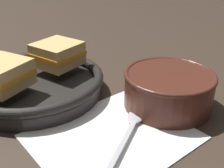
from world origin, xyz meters
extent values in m
plane|color=#382B21|center=(0.00, 0.00, 0.00)|extent=(4.00, 4.00, 0.00)
cube|color=white|center=(-0.06, -0.08, 0.00)|extent=(0.23, 0.20, 0.00)
cylinder|color=#4C2319|center=(0.07, -0.07, 0.03)|extent=(0.16, 0.16, 0.06)
cylinder|color=#DB5B1E|center=(0.07, -0.07, 0.05)|extent=(0.14, 0.14, 0.01)
torus|color=#4C2319|center=(0.07, -0.07, 0.06)|extent=(0.16, 0.16, 0.01)
cube|color=#B7B7BC|center=(-0.07, -0.11, 0.01)|extent=(0.11, 0.07, 0.01)
ellipsoid|color=#B7B7BC|center=(0.00, -0.06, 0.01)|extent=(0.06, 0.05, 0.01)
cylinder|color=black|center=(-0.09, 0.13, 0.01)|extent=(0.26, 0.26, 0.02)
torus|color=black|center=(-0.09, 0.13, 0.03)|extent=(0.27, 0.27, 0.02)
cube|color=#DBB26B|center=(-0.15, 0.11, 0.05)|extent=(0.11, 0.11, 0.02)
cube|color=orange|center=(-0.15, 0.11, 0.07)|extent=(0.11, 0.11, 0.01)
cube|color=#DBB26B|center=(-0.15, 0.11, 0.08)|extent=(0.11, 0.11, 0.02)
cube|color=#DBB26B|center=(-0.03, 0.14, 0.05)|extent=(0.10, 0.10, 0.02)
cube|color=orange|center=(-0.03, 0.14, 0.07)|extent=(0.10, 0.10, 0.01)
cube|color=#DBB26B|center=(-0.03, 0.14, 0.08)|extent=(0.10, 0.10, 0.02)
camera|label=1|loc=(-0.28, -0.35, 0.27)|focal=45.00mm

